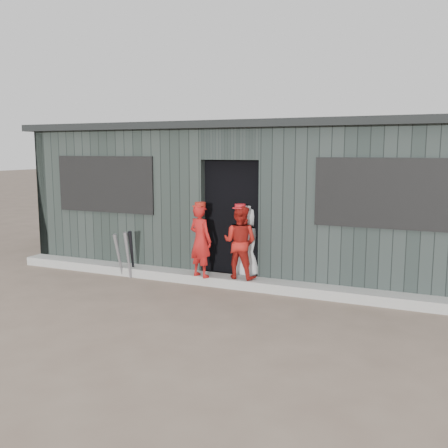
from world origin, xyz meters
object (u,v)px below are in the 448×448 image
at_px(player_grey_back, 248,244).
at_px(dugout, 260,197).
at_px(bat_mid, 128,255).
at_px(player_red_right, 240,242).
at_px(bat_left, 119,255).
at_px(bat_right, 132,253).
at_px(player_red_left, 200,241).

height_order(player_grey_back, dugout, dugout).
relative_size(bat_mid, player_red_right, 0.70).
distance_m(bat_left, bat_right, 0.22).
relative_size(bat_mid, player_red_left, 0.68).
xyz_separation_m(bat_left, bat_right, (0.18, 0.12, 0.03)).
xyz_separation_m(player_red_left, player_red_right, (0.60, 0.18, -0.01)).
xyz_separation_m(bat_mid, bat_right, (-0.01, 0.13, 0.00)).
relative_size(bat_mid, bat_right, 0.96).
distance_m(bat_mid, dugout, 2.70).
relative_size(bat_left, player_grey_back, 0.61).
bearing_deg(player_grey_back, bat_mid, 22.45).
height_order(bat_mid, player_red_right, player_red_right).
height_order(bat_left, dugout, dugout).
xyz_separation_m(player_red_right, dugout, (-0.26, 1.68, 0.56)).
bearing_deg(player_red_left, bat_right, 16.46).
height_order(player_red_left, dugout, dugout).
bearing_deg(bat_right, bat_mid, -85.70).
distance_m(player_red_left, player_red_right, 0.63).
bearing_deg(player_red_right, bat_right, 5.64).
relative_size(bat_left, player_red_right, 0.66).
bearing_deg(bat_left, bat_right, 34.04).
bearing_deg(player_red_left, bat_left, 21.37).
bearing_deg(bat_right, bat_left, -145.96).
relative_size(player_red_right, player_grey_back, 0.93).
distance_m(bat_left, dugout, 2.83).
xyz_separation_m(player_red_left, dugout, (0.34, 1.86, 0.55)).
xyz_separation_m(bat_mid, player_grey_back, (1.92, 0.63, 0.22)).
height_order(bat_right, player_red_right, player_red_right).
xyz_separation_m(bat_right, player_red_left, (1.34, -0.05, 0.33)).
bearing_deg(player_red_right, player_red_left, 18.38).
distance_m(player_red_right, dugout, 1.79).
height_order(bat_left, bat_mid, bat_mid).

